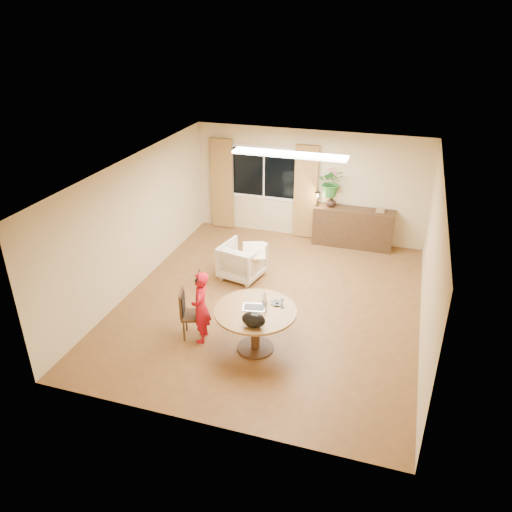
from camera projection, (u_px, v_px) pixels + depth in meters
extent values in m
plane|color=brown|center=(270.00, 302.00, 9.54)|extent=(6.50, 6.50, 0.00)
plane|color=white|center=(272.00, 171.00, 8.37)|extent=(6.50, 6.50, 0.00)
plane|color=#D0BA87|center=(309.00, 185.00, 11.73)|extent=(5.50, 0.00, 5.50)
plane|color=#D0BA87|center=(135.00, 223.00, 9.69)|extent=(0.00, 6.50, 6.50)
plane|color=#D0BA87|center=(431.00, 262.00, 8.22)|extent=(0.00, 6.50, 6.50)
cube|color=white|center=(264.00, 173.00, 11.92)|extent=(1.70, 0.02, 1.30)
cube|color=black|center=(264.00, 173.00, 11.91)|extent=(1.55, 0.01, 1.15)
cube|color=white|center=(264.00, 173.00, 11.91)|extent=(0.04, 0.01, 1.15)
cube|color=brown|center=(222.00, 184.00, 12.29)|extent=(0.55, 0.08, 2.25)
cube|color=brown|center=(306.00, 192.00, 11.73)|extent=(0.55, 0.08, 2.25)
cube|color=white|center=(290.00, 154.00, 9.41)|extent=(2.20, 0.35, 0.05)
cylinder|color=brown|center=(255.00, 311.00, 7.93)|extent=(1.33, 1.33, 0.04)
cylinder|color=#321F10|center=(255.00, 330.00, 8.10)|extent=(0.14, 0.14, 0.72)
cylinder|color=#321F10|center=(255.00, 348.00, 8.25)|extent=(0.61, 0.61, 0.03)
imported|color=#B61B0E|center=(201.00, 307.00, 8.21)|extent=(0.52, 0.39, 1.27)
imported|color=beige|center=(242.00, 261.00, 10.27)|extent=(0.95, 0.97, 0.75)
cube|color=#321F10|center=(353.00, 228.00, 11.60)|extent=(1.83, 0.45, 0.92)
imported|color=black|center=(331.00, 202.00, 11.48)|extent=(0.30, 0.30, 0.25)
imported|color=#2A6C28|center=(332.00, 183.00, 11.28)|extent=(0.67, 0.61, 0.66)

